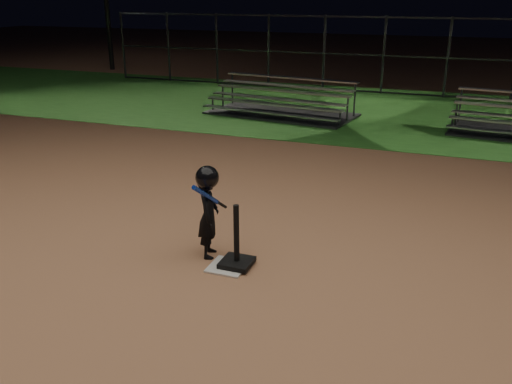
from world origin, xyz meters
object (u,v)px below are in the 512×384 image
Objects in this scene: batting_tee at (237,254)px; bleacher_left at (281,108)px; home_plate at (228,267)px; child_batter at (208,209)px.

bleacher_left reaches higher than batting_tee.
home_plate is 0.76m from child_batter.
home_plate is at bearing -68.16° from bleacher_left.
batting_tee is 8.83m from bleacher_left.
batting_tee is 0.66× the size of child_batter.
child_batter reaches higher than home_plate.
bleacher_left is (-2.20, 8.55, 0.03)m from batting_tee.
bleacher_left is at bearing 104.42° from batting_tee.
bleacher_left is at bearing 103.73° from home_plate.
bleacher_left is at bearing -5.10° from child_batter.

